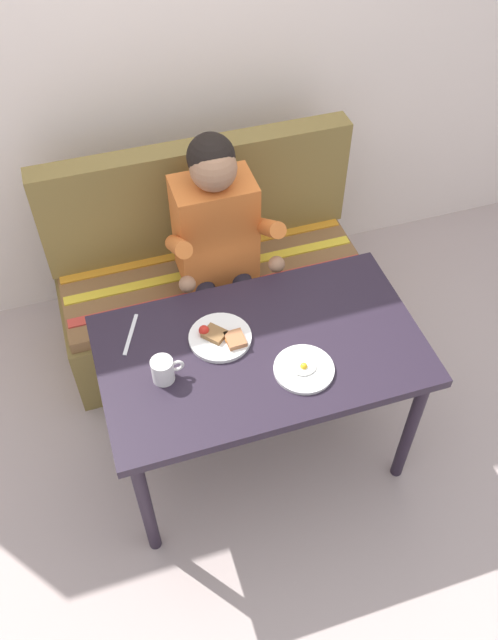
{
  "coord_description": "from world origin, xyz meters",
  "views": [
    {
      "loc": [
        -0.51,
        -1.44,
        2.61
      ],
      "look_at": [
        0.0,
        0.15,
        0.72
      ],
      "focal_mm": 36.9,
      "sensor_mm": 36.0,
      "label": 1
    }
  ],
  "objects_px": {
    "coffee_mug": "(163,370)",
    "plate_breakfast": "(221,337)",
    "table": "(261,361)",
    "couch": "(211,283)",
    "plate_eggs": "(304,369)",
    "knife": "(131,334)",
    "person": "(220,242)"
  },
  "relations": [
    {
      "from": "coffee_mug",
      "to": "plate_breakfast",
      "type": "bearing_deg",
      "value": 25.08
    },
    {
      "from": "table",
      "to": "couch",
      "type": "distance_m",
      "value": 0.83
    },
    {
      "from": "couch",
      "to": "plate_breakfast",
      "type": "distance_m",
      "value": 0.81
    },
    {
      "from": "couch",
      "to": "plate_eggs",
      "type": "relative_size",
      "value": 6.58
    },
    {
      "from": "couch",
      "to": "coffee_mug",
      "type": "relative_size",
      "value": 12.2
    },
    {
      "from": "coffee_mug",
      "to": "knife",
      "type": "relative_size",
      "value": 0.59
    },
    {
      "from": "couch",
      "to": "person",
      "type": "bearing_deg",
      "value": -87.0
    },
    {
      "from": "coffee_mug",
      "to": "table",
      "type": "bearing_deg",
      "value": 4.73
    },
    {
      "from": "table",
      "to": "knife",
      "type": "height_order",
      "value": "knife"
    },
    {
      "from": "couch",
      "to": "plate_eggs",
      "type": "bearing_deg",
      "value": -83.02
    },
    {
      "from": "table",
      "to": "person",
      "type": "height_order",
      "value": "person"
    },
    {
      "from": "plate_breakfast",
      "to": "coffee_mug",
      "type": "distance_m",
      "value": 0.27
    },
    {
      "from": "table",
      "to": "person",
      "type": "xyz_separation_m",
      "value": [
        0.01,
        0.59,
        0.09
      ]
    },
    {
      "from": "person",
      "to": "knife",
      "type": "relative_size",
      "value": 6.06
    },
    {
      "from": "plate_eggs",
      "to": "coffee_mug",
      "type": "bearing_deg",
      "value": 166.44
    },
    {
      "from": "person",
      "to": "plate_eggs",
      "type": "bearing_deg",
      "value": -82.08
    },
    {
      "from": "knife",
      "to": "couch",
      "type": "bearing_deg",
      "value": 74.93
    },
    {
      "from": "person",
      "to": "coffee_mug",
      "type": "height_order",
      "value": "person"
    },
    {
      "from": "person",
      "to": "knife",
      "type": "height_order",
      "value": "person"
    },
    {
      "from": "coffee_mug",
      "to": "couch",
      "type": "bearing_deg",
      "value": 64.96
    },
    {
      "from": "couch",
      "to": "knife",
      "type": "bearing_deg",
      "value": -128.73
    },
    {
      "from": "table",
      "to": "knife",
      "type": "relative_size",
      "value": 6.0
    },
    {
      "from": "plate_breakfast",
      "to": "knife",
      "type": "bearing_deg",
      "value": 158.63
    },
    {
      "from": "person",
      "to": "plate_eggs",
      "type": "relative_size",
      "value": 5.54
    },
    {
      "from": "person",
      "to": "plate_breakfast",
      "type": "relative_size",
      "value": 5.14
    },
    {
      "from": "table",
      "to": "plate_eggs",
      "type": "xyz_separation_m",
      "value": [
        0.11,
        -0.15,
        0.09
      ]
    },
    {
      "from": "plate_breakfast",
      "to": "person",
      "type": "bearing_deg",
      "value": 74.52
    },
    {
      "from": "plate_breakfast",
      "to": "plate_eggs",
      "type": "relative_size",
      "value": 1.08
    },
    {
      "from": "table",
      "to": "person",
      "type": "distance_m",
      "value": 0.6
    },
    {
      "from": "plate_breakfast",
      "to": "plate_eggs",
      "type": "bearing_deg",
      "value": -43.26
    },
    {
      "from": "person",
      "to": "plate_eggs",
      "type": "distance_m",
      "value": 0.74
    },
    {
      "from": "table",
      "to": "person",
      "type": "relative_size",
      "value": 0.99
    }
  ]
}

